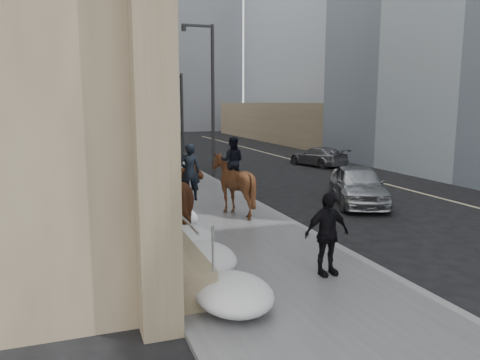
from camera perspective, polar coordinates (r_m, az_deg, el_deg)
name	(u,v)px	position (r m, az deg, el deg)	size (l,w,h in m)	color
ground	(261,271)	(11.60, 2.63, -10.97)	(140.00, 140.00, 0.00)	black
sidewalk	(176,194)	(20.86, -7.78, -1.65)	(5.00, 80.00, 0.12)	#4C4C4F
curb	(232,190)	(21.53, -0.95, -1.22)	(0.24, 80.00, 0.12)	slate
lane_line	(377,182)	(25.15, 16.33, -0.18)	(0.15, 70.00, 0.01)	#BFB78C
limestone_building	(46,16)	(30.43, -22.57, 17.94)	(6.10, 44.00, 18.00)	#826E55
far_podium	(456,140)	(28.13, 24.84, 4.41)	(2.00, 80.00, 4.00)	#76694C
bg_building_mid	(129,31)	(71.22, -13.42, 17.23)	(30.00, 12.00, 28.00)	slate
bg_building_far	(57,65)	(82.29, -21.37, 12.96)	(24.00, 12.00, 20.00)	gray
streetlight_mid	(210,92)	(25.02, -3.69, 10.65)	(1.71, 0.24, 8.00)	#2D2D30
streetlight_far	(150,97)	(44.59, -10.86, 9.97)	(1.71, 0.24, 8.00)	#2D2D30
traffic_signal	(168,103)	(32.65, -8.72, 9.26)	(4.10, 0.22, 6.00)	#2D2D30
snow_bank	(150,194)	(18.71, -10.88, -1.74)	(1.70, 18.10, 0.76)	silver
mounted_horse_left	(190,197)	(14.11, -6.15, -2.10)	(1.47, 2.63, 2.71)	#482715
mounted_horse_right	(233,181)	(16.49, -0.88, -0.18)	(2.39, 2.50, 2.73)	#3E2211
pedestrian	(327,234)	(10.89, 10.54, -6.47)	(1.13, 0.47, 1.93)	black
car_silver	(358,185)	(19.27, 14.18, -0.58)	(1.85, 4.61, 1.57)	#9C9FA3
car_grey	(318,156)	(30.39, 9.50, 2.85)	(1.74, 4.27, 1.24)	slate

